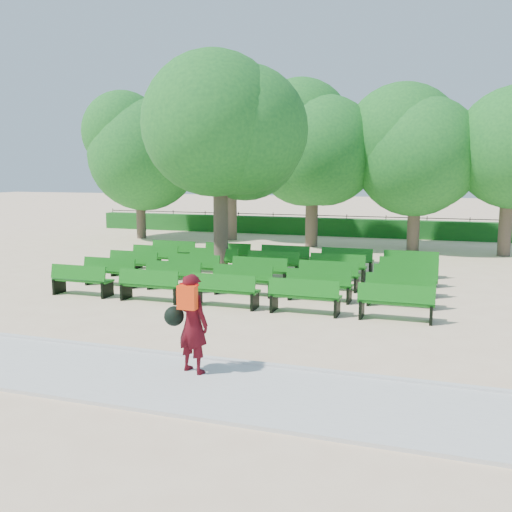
{
  "coord_description": "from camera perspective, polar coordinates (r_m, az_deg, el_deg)",
  "views": [
    {
      "loc": [
        5.95,
        -15.09,
        3.32
      ],
      "look_at": [
        1.2,
        -1.0,
        1.1
      ],
      "focal_mm": 40.0,
      "sensor_mm": 36.0,
      "label": 1
    }
  ],
  "objects": [
    {
      "name": "person",
      "position": [
        9.35,
        -6.52,
        -6.55
      ],
      "size": [
        0.81,
        0.56,
        1.63
      ],
      "rotation": [
        0.0,
        0.0,
        2.83
      ],
      "color": "#480A11",
      "rests_on": "ground"
    },
    {
      "name": "tree_line",
      "position": [
        26.0,
        5.22,
        1.13
      ],
      "size": [
        21.8,
        6.8,
        7.04
      ],
      "primitive_type": null,
      "color": "#1D6E22",
      "rests_on": "ground"
    },
    {
      "name": "tree_among",
      "position": [
        18.35,
        -3.62,
        11.32
      ],
      "size": [
        4.79,
        4.79,
        6.4
      ],
      "color": "brown",
      "rests_on": "ground"
    },
    {
      "name": "fence",
      "position": [
        30.27,
        7.16,
        2.14
      ],
      "size": [
        26.0,
        0.1,
        1.02
      ],
      "primitive_type": null,
      "color": "black",
      "rests_on": "ground"
    },
    {
      "name": "ground",
      "position": [
        16.56,
        -2.85,
        -3.08
      ],
      "size": [
        120.0,
        120.0,
        0.0
      ],
      "primitive_type": "plane",
      "color": "beige"
    },
    {
      "name": "bench_array",
      "position": [
        16.76,
        0.46,
        -2.63
      ],
      "size": [
        1.71,
        0.64,
        1.06
      ],
      "rotation": [
        0.0,
        0.0,
        0.07
      ],
      "color": "#126B14",
      "rests_on": "ground"
    },
    {
      "name": "paving",
      "position": [
        10.27,
        -18.39,
        -10.66
      ],
      "size": [
        30.0,
        2.2,
        0.06
      ],
      "primitive_type": "cube",
      "color": "silver",
      "rests_on": "ground"
    },
    {
      "name": "curb",
      "position": [
        11.15,
        -14.81,
        -8.86
      ],
      "size": [
        30.0,
        0.12,
        0.1
      ],
      "primitive_type": "cube",
      "color": "silver",
      "rests_on": "ground"
    },
    {
      "name": "hedge",
      "position": [
        29.83,
        7.02,
        2.92
      ],
      "size": [
        26.0,
        0.7,
        0.9
      ],
      "primitive_type": "cube",
      "color": "#175B1C",
      "rests_on": "ground"
    }
  ]
}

